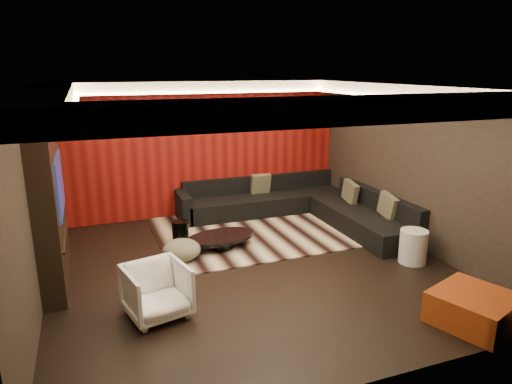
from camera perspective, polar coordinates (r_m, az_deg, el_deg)
name	(u,v)px	position (r m, az deg, el deg)	size (l,w,h in m)	color
floor	(252,267)	(7.33, -0.56, -9.41)	(6.00, 6.00, 0.02)	black
ceiling	(251,85)	(6.66, -0.62, 13.20)	(6.00, 6.00, 0.02)	silver
wall_back	(202,149)	(9.69, -6.71, 5.36)	(6.00, 0.02, 2.80)	black
wall_left	(31,201)	(6.51, -26.32, -1.03)	(0.02, 6.00, 2.80)	black
wall_right	(415,167)	(8.36, 19.23, 3.02)	(0.02, 6.00, 2.80)	black
red_feature_wall	(203,149)	(9.65, -6.66, 5.32)	(5.98, 0.05, 2.78)	#6B0C0A
soffit_back	(204,87)	(9.25, -6.49, 12.95)	(6.00, 0.60, 0.22)	silver
soffit_front	(354,109)	(4.24, 12.15, 10.05)	(6.00, 0.60, 0.22)	silver
soffit_left	(45,98)	(6.28, -24.88, 10.60)	(0.60, 4.80, 0.22)	silver
soffit_right	(406,91)	(8.00, 18.30, 11.94)	(0.60, 4.80, 0.22)	silver
cove_back	(209,92)	(8.92, -5.92, 12.30)	(4.80, 0.08, 0.04)	#FFD899
cove_front	(334,116)	(4.54, 9.76, 9.35)	(4.80, 0.08, 0.04)	#FFD899
cove_left	(75,105)	(6.28, -21.65, 10.10)	(0.08, 4.80, 0.04)	#FFD899
cove_right	(389,97)	(7.80, 16.25, 11.37)	(0.08, 4.80, 0.04)	#FFD899
tv_surround	(50,209)	(7.15, -24.36, -1.95)	(0.30, 2.00, 2.20)	black
tv_screen	(59,184)	(7.06, -23.38, 0.88)	(0.04, 1.30, 0.80)	black
tv_shelf	(65,234)	(7.26, -22.76, -4.85)	(0.04, 1.60, 0.04)	black
rug	(261,229)	(8.91, 0.67, -4.67)	(4.00, 3.00, 0.02)	beige
coffee_table	(221,241)	(8.03, -4.44, -6.13)	(1.25, 1.25, 0.21)	black
drum_stool	(180,230)	(8.42, -9.44, -4.76)	(0.30, 0.30, 0.35)	black
striped_pouf	(182,250)	(7.56, -9.27, -7.16)	(0.62, 0.62, 0.34)	#C2BB96
white_side_table	(413,246)	(7.81, 19.04, -6.45)	(0.44, 0.44, 0.55)	silver
orange_ottoman	(474,308)	(6.36, 25.56, -13.00)	(0.89, 0.89, 0.39)	#8F3912
armchair	(157,291)	(5.99, -12.30, -12.00)	(0.73, 0.75, 0.68)	white
sectional_sofa	(299,207)	(9.48, 5.44, -1.90)	(3.65, 3.50, 0.75)	black
throw_pillows	(329,193)	(9.26, 9.16, -0.14)	(1.85, 2.70, 0.50)	tan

